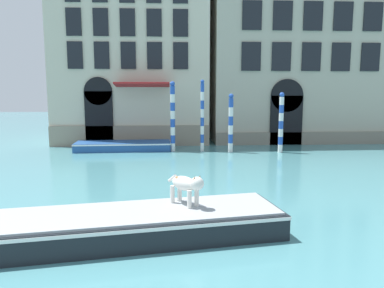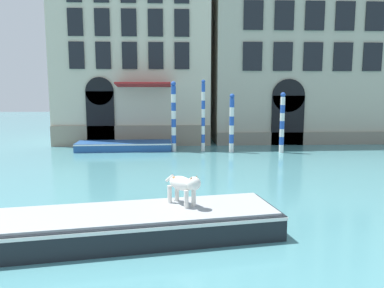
# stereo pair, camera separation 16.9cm
# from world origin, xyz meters

# --- Properties ---
(palazzo_left) EXTENTS (10.16, 7.40, 14.34)m
(palazzo_left) POSITION_xyz_m (0.42, 24.34, 7.15)
(palazzo_left) COLOR beige
(palazzo_left) RESTS_ON ground_plane
(palazzo_right) EXTENTS (12.17, 6.13, 13.58)m
(palazzo_right) POSITION_xyz_m (12.03, 24.35, 6.78)
(palazzo_right) COLOR #B2A893
(palazzo_right) RESTS_ON ground_plane
(boat_foreground) EXTENTS (7.48, 3.15, 0.68)m
(boat_foreground) POSITION_xyz_m (2.06, 6.14, 0.36)
(boat_foreground) COLOR black
(boat_foreground) RESTS_ON ground_plane
(dog_on_deck) EXTENTS (0.89, 1.01, 0.82)m
(dog_on_deck) POSITION_xyz_m (3.36, 6.55, 1.22)
(dog_on_deck) COLOR silver
(dog_on_deck) RESTS_ON boat_foreground
(boat_moored_near_palazzo) EXTENTS (5.68, 2.07, 0.50)m
(boat_moored_near_palazzo) POSITION_xyz_m (0.16, 19.72, 0.27)
(boat_moored_near_palazzo) COLOR #234C8C
(boat_moored_near_palazzo) RESTS_ON ground_plane
(mooring_pole_0) EXTENTS (0.22, 0.22, 4.16)m
(mooring_pole_0) POSITION_xyz_m (4.85, 19.12, 2.10)
(mooring_pole_0) COLOR white
(mooring_pole_0) RESTS_ON ground_plane
(mooring_pole_1) EXTENTS (0.28, 0.28, 4.06)m
(mooring_pole_1) POSITION_xyz_m (3.13, 19.14, 2.05)
(mooring_pole_1) COLOR white
(mooring_pole_1) RESTS_ON ground_plane
(mooring_pole_2) EXTENTS (0.28, 0.28, 3.36)m
(mooring_pole_2) POSITION_xyz_m (6.46, 18.67, 1.70)
(mooring_pole_2) COLOR white
(mooring_pole_2) RESTS_ON ground_plane
(mooring_pole_3) EXTENTS (0.28, 0.28, 3.44)m
(mooring_pole_3) POSITION_xyz_m (9.31, 18.37, 1.74)
(mooring_pole_3) COLOR white
(mooring_pole_3) RESTS_ON ground_plane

